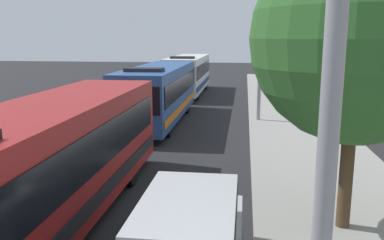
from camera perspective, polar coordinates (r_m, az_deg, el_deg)
name	(u,v)px	position (r m, az deg, el deg)	size (l,w,h in m)	color
bus_lead	(47,163)	(10.33, -19.56, -5.60)	(2.58, 11.63, 3.21)	maroon
bus_second_in_line	(159,92)	(22.34, -4.63, 3.93)	(2.58, 10.59, 3.21)	#284C8C
bus_middle	(188,73)	(33.84, -0.52, 6.52)	(2.58, 10.65, 3.21)	silver
streetlamp_mid	(261,22)	(22.38, 9.63, 13.35)	(5.91, 0.28, 8.62)	gray
roadside_tree	(357,39)	(9.84, 21.95, 10.41)	(4.69, 4.69, 6.77)	#4C3823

